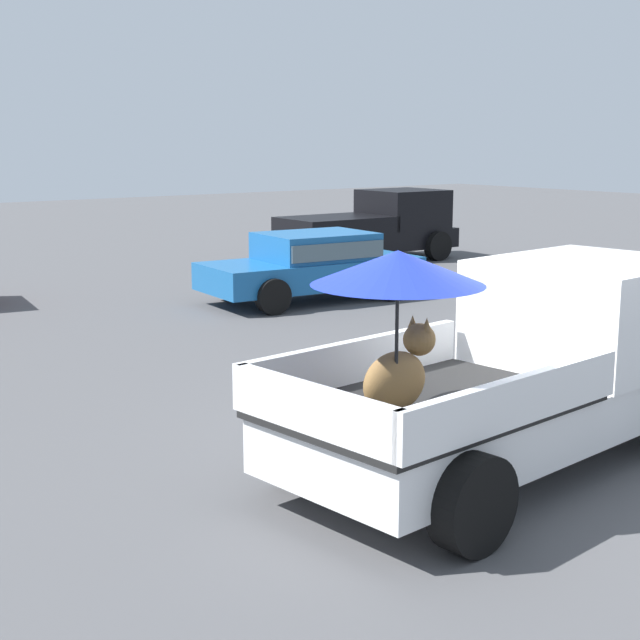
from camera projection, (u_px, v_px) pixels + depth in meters
ground_plane at (504, 466)px, 8.98m from camera, size 80.00×80.00×0.00m
pickup_truck_main at (531, 362)px, 9.04m from camera, size 5.21×2.65×2.26m
pickup_truck_red at (373, 227)px, 23.79m from camera, size 4.84×2.26×1.80m
parked_sedan_far at (313, 263)px, 17.98m from camera, size 4.43×2.26×1.33m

